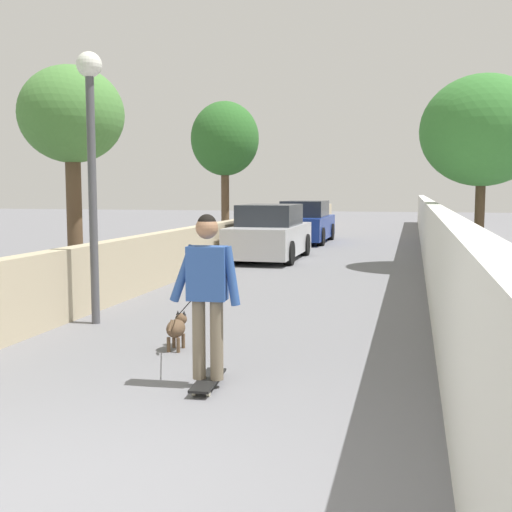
{
  "coord_description": "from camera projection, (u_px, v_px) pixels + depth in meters",
  "views": [
    {
      "loc": [
        -3.34,
        -2.29,
        1.95
      ],
      "look_at": [
        5.52,
        -0.11,
        1.0
      ],
      "focal_mm": 44.65,
      "sensor_mm": 36.0,
      "label": 1
    }
  ],
  "objects": [
    {
      "name": "person_skateboarder",
      "position": [
        207.0,
        284.0,
        6.21
      ],
      "size": [
        0.25,
        0.71,
        1.63
      ],
      "color": "#726651",
      "rests_on": "skateboard"
    },
    {
      "name": "car_far",
      "position": [
        305.0,
        223.0,
        23.63
      ],
      "size": [
        4.31,
        1.8,
        1.54
      ],
      "color": "navy",
      "rests_on": "ground"
    },
    {
      "name": "dog",
      "position": [
        177.0,
        327.0,
        7.78
      ],
      "size": [
        1.62,
        0.97,
        1.06
      ],
      "color": "brown",
      "rests_on": "ground"
    },
    {
      "name": "tree_left_mid",
      "position": [
        225.0,
        140.0,
        22.97
      ],
      "size": [
        2.46,
        2.46,
        5.12
      ],
      "color": "brown",
      "rests_on": "ground"
    },
    {
      "name": "tree_left_far",
      "position": [
        72.0,
        118.0,
        11.8
      ],
      "size": [
        1.94,
        1.94,
        4.24
      ],
      "color": "brown",
      "rests_on": "ground"
    },
    {
      "name": "skateboard",
      "position": [
        208.0,
        380.0,
        6.31
      ],
      "size": [
        0.81,
        0.26,
        0.08
      ],
      "color": "black",
      "rests_on": "ground"
    },
    {
      "name": "tree_right_distant",
      "position": [
        483.0,
        131.0,
        15.25
      ],
      "size": [
        2.97,
        2.97,
        4.7
      ],
      "color": "#473523",
      "rests_on": "ground"
    },
    {
      "name": "car_near",
      "position": [
        270.0,
        234.0,
        17.82
      ],
      "size": [
        4.11,
        1.8,
        1.54
      ],
      "color": "silver",
      "rests_on": "ground"
    },
    {
      "name": "lamp_post",
      "position": [
        91.0,
        137.0,
        9.05
      ],
      "size": [
        0.36,
        0.36,
        3.89
      ],
      "color": "#4C4C51",
      "rests_on": "ground"
    },
    {
      "name": "wall_left",
      "position": [
        208.0,
        245.0,
        16.15
      ],
      "size": [
        48.0,
        0.3,
        1.08
      ],
      "primitive_type": "cube",
      "color": "tan",
      "rests_on": "ground"
    },
    {
      "name": "fence_right",
      "position": [
        432.0,
        239.0,
        14.82
      ],
      "size": [
        48.0,
        0.3,
        1.62
      ],
      "primitive_type": "cube",
      "color": "silver",
      "rests_on": "ground"
    },
    {
      "name": "ground_plane",
      "position": [
        326.0,
        261.0,
        17.49
      ],
      "size": [
        80.0,
        80.0,
        0.0
      ],
      "primitive_type": "plane",
      "color": "slate"
    }
  ]
}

